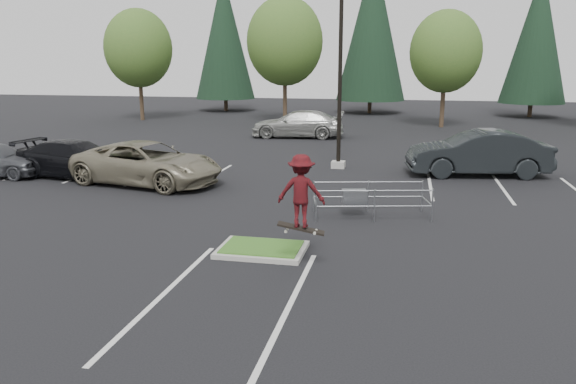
% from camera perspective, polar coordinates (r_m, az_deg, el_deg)
% --- Properties ---
extents(ground, '(120.00, 120.00, 0.00)m').
position_cam_1_polar(ground, '(14.45, -2.66, -6.10)').
color(ground, black).
rests_on(ground, ground).
extents(grass_median, '(2.20, 1.60, 0.16)m').
position_cam_1_polar(grass_median, '(14.43, -2.67, -5.81)').
color(grass_median, '#A3A197').
rests_on(grass_median, ground).
extents(stall_lines, '(22.62, 17.60, 0.01)m').
position_cam_1_polar(stall_lines, '(20.38, -2.10, -0.36)').
color(stall_lines, silver).
rests_on(stall_lines, ground).
extents(light_pole, '(0.70, 0.60, 10.12)m').
position_cam_1_polar(light_pole, '(25.37, 5.33, 12.63)').
color(light_pole, '#A3A197').
rests_on(light_pole, ground).
extents(decid_a, '(5.44, 5.44, 8.91)m').
position_cam_1_polar(decid_a, '(48.28, -14.93, 13.69)').
color(decid_a, '#38281C').
rests_on(decid_a, ground).
extents(decid_b, '(5.89, 5.89, 9.64)m').
position_cam_1_polar(decid_b, '(44.77, -0.32, 14.79)').
color(decid_b, '#38281C').
rests_on(decid_b, ground).
extents(decid_c, '(5.12, 5.12, 8.38)m').
position_cam_1_polar(decid_c, '(43.11, 15.70, 13.33)').
color(decid_c, '#38281C').
rests_on(decid_c, ground).
extents(conif_a, '(5.72, 5.72, 13.00)m').
position_cam_1_polar(conif_a, '(56.04, -6.49, 15.46)').
color(conif_a, '#38281C').
rests_on(conif_a, ground).
extents(conif_b, '(6.38, 6.38, 14.50)m').
position_cam_1_polar(conif_b, '(53.90, 8.55, 16.29)').
color(conif_b, '#38281C').
rests_on(conif_b, ground).
extents(conif_c, '(5.50, 5.50, 12.50)m').
position_cam_1_polar(conif_c, '(53.78, 23.98, 14.28)').
color(conif_c, '#38281C').
rests_on(conif_c, ground).
extents(cart_corral, '(3.76, 2.04, 1.01)m').
position_cam_1_polar(cart_corral, '(17.65, 7.16, -0.47)').
color(cart_corral, gray).
rests_on(cart_corral, ground).
extents(skateboarder, '(1.11, 0.65, 1.86)m').
position_cam_1_polar(skateboarder, '(12.74, 1.35, 0.05)').
color(skateboarder, black).
rests_on(skateboarder, ground).
extents(car_l_tan, '(6.49, 3.97, 1.68)m').
position_cam_1_polar(car_l_tan, '(22.86, -14.15, 2.87)').
color(car_l_tan, gray).
rests_on(car_l_tan, ground).
extents(car_l_black, '(5.58, 2.89, 1.55)m').
position_cam_1_polar(car_l_black, '(25.08, -20.78, 3.14)').
color(car_l_black, black).
rests_on(car_l_black, ground).
extents(car_r_charc, '(6.07, 2.89, 1.92)m').
position_cam_1_polar(car_r_charc, '(25.17, 18.73, 3.77)').
color(car_r_charc, black).
rests_on(car_r_charc, ground).
extents(car_far_silver, '(6.03, 2.84, 1.70)m').
position_cam_1_polar(car_far_silver, '(36.06, 1.03, 6.92)').
color(car_far_silver, '#A8A8A3').
rests_on(car_far_silver, ground).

